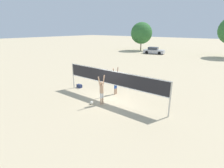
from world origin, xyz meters
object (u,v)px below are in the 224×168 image
Objects in this scene: volleyball at (92,103)px; parked_car_near at (154,51)px; volleyball_net at (112,79)px; gear_bag at (79,86)px; player_spiker at (102,90)px; tree_right_cluster at (141,33)px; player_blocker at (116,80)px.

volleyball is 0.05× the size of parked_car_near.
volleyball is at bearing -110.80° from volleyball_net.
volleyball_net reaches higher than parked_car_near.
player_spiker is at bearing -19.97° from gear_bag.
gear_bag reaches higher than volleyball.
tree_right_cluster reaches higher than parked_car_near.
player_spiker is at bearing -83.14° from parked_car_near.
player_blocker is 2.95m from volleyball.
volleyball_net is at bearing -3.36° from player_spiker.
volleyball is at bearing 132.48° from player_spiker.
player_spiker is 1.25m from volleyball.
player_spiker reaches higher than gear_bag.
parked_car_near is 7.23m from tree_right_cluster.
player_blocker is at bearing 114.58° from volleyball_net.
volleyball_net is at bearing 69.20° from volleyball.
volleyball is 0.04× the size of tree_right_cluster.
parked_car_near is (-4.61, 25.43, 0.48)m from gear_bag.
gear_bag is (-3.66, -0.75, -1.05)m from player_blocker.
volleyball is at bearing -66.64° from tree_right_cluster.
volleyball_net is 2.32m from volleyball.
volleyball_net is at bearing -5.21° from gear_bag.
player_spiker is at bearing -93.36° from volleyball_net.
player_blocker reaches higher than parked_car_near.
player_spiker reaches higher than parked_car_near.
volleyball_net is 32.62m from tree_right_cluster.
player_spiker is 4.45× the size of gear_bag.
volleyball is at bearing -29.25° from gear_bag.
tree_right_cluster is (-13.99, 29.36, 2.51)m from volleyball_net.
gear_bag is (-4.11, 1.49, -0.97)m from player_spiker.
parked_car_near is (-8.79, 25.81, -1.04)m from volleyball_net.
tree_right_cluster is (-13.93, 30.47, 3.06)m from player_spiker.
parked_car_near is (-8.72, 26.92, -0.49)m from player_spiker.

